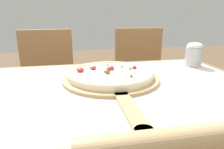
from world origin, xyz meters
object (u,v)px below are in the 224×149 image
Objects in this scene: rolling_pin at (154,144)px; flour_cup at (194,54)px; pizza at (110,74)px; chair_left at (49,83)px; chair_right at (140,77)px; pizza_peel at (112,80)px.

flour_cup is (0.47, 0.61, 0.03)m from rolling_pin.
flour_cup reaches higher than pizza.
chair_left is at bearing 115.98° from pizza.
chair_right is at bearing 71.72° from rolling_pin.
flour_cup is at bearing -75.74° from chair_right.
pizza_peel is 0.03m from pizza.
pizza_peel is at bearing -67.64° from chair_left.
pizza is 0.81m from chair_right.
chair_right is (0.37, 0.70, -0.23)m from pizza_peel.
flour_cup is (0.09, -0.55, 0.29)m from chair_right.
flour_cup is at bearing 52.17° from rolling_pin.
chair_left is at bearing 115.25° from pizza_peel.
rolling_pin is 1.22m from chair_left.
rolling_pin is at bearing -77.22° from chair_left.
rolling_pin is at bearing -103.41° from chair_right.
chair_left is (-0.33, 0.68, -0.25)m from pizza.
pizza_peel is at bearing -89.03° from pizza.
flour_cup is at bearing 16.28° from pizza.
rolling_pin is at bearing -91.05° from pizza.
chair_right is (0.37, 0.68, -0.25)m from pizza.
pizza_peel is at bearing 88.84° from rolling_pin.
chair_right reaches higher than flour_cup.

